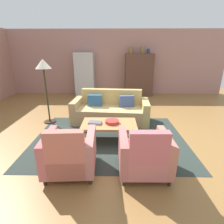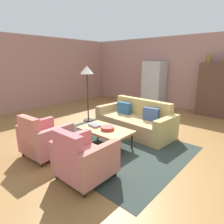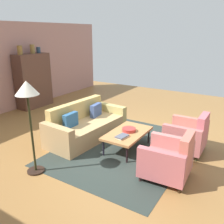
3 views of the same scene
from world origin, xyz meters
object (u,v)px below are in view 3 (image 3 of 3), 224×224
at_px(armchair_right, 188,137).
at_px(coffee_table, 127,134).
at_px(book_stack, 122,136).
at_px(cabinet, 33,81).
at_px(fruit_bowl, 129,130).
at_px(vase_round, 32,49).
at_px(vase_small, 38,50).
at_px(couch, 85,126).
at_px(armchair_left, 170,161).
at_px(vase_tall, 20,50).
at_px(floor_lamp, 28,97).

bearing_deg(armchair_right, coffee_table, 116.57).
xyz_separation_m(book_stack, cabinet, (1.48, 4.32, 0.48)).
distance_m(coffee_table, fruit_bowl, 0.10).
distance_m(vase_round, vase_small, 0.25).
xyz_separation_m(couch, fruit_bowl, (0.06, -1.19, 0.15)).
relative_size(armchair_left, vase_tall, 3.14).
height_order(fruit_bowl, floor_lamp, floor_lamp).
relative_size(book_stack, floor_lamp, 0.17).
distance_m(armchair_right, fruit_bowl, 1.29).
bearing_deg(fruit_bowl, floor_lamp, 150.33).
xyz_separation_m(armchair_right, vase_round, (0.67, 5.45, 1.60)).
xyz_separation_m(couch, vase_small, (1.52, 3.09, 1.61)).
bearing_deg(vase_tall, armchair_right, -91.80).
xyz_separation_m(fruit_bowl, cabinet, (1.11, 4.28, 0.46)).
xyz_separation_m(armchair_left, fruit_bowl, (0.66, 1.17, 0.09)).
xyz_separation_m(vase_tall, floor_lamp, (-2.48, -3.27, -0.50)).
relative_size(armchair_right, floor_lamp, 0.51).
height_order(couch, armchair_left, armchair_left).
distance_m(couch, coffee_table, 1.19).
xyz_separation_m(couch, armchair_left, (-0.60, -2.35, 0.06)).
height_order(armchair_left, floor_lamp, floor_lamp).
distance_m(fruit_bowl, vase_small, 4.75).
xyz_separation_m(couch, vase_tall, (0.77, 3.09, 1.65)).
bearing_deg(armchair_left, floor_lamp, 113.87).
height_order(couch, vase_round, vase_round).
relative_size(armchair_right, vase_round, 3.03).
bearing_deg(fruit_bowl, armchair_left, -119.54).
height_order(coffee_table, vase_tall, vase_tall).
bearing_deg(armchair_right, vase_round, 82.30).
bearing_deg(vase_tall, fruit_bowl, -99.38).
relative_size(coffee_table, fruit_bowl, 3.98).
height_order(vase_tall, vase_round, vase_round).
height_order(vase_small, floor_lamp, vase_small).
bearing_deg(couch, vase_round, -108.06).
relative_size(vase_tall, vase_round, 0.97).
bearing_deg(cabinet, fruit_bowl, -104.49).
xyz_separation_m(vase_round, floor_lamp, (-2.98, -3.27, -0.50)).
relative_size(coffee_table, armchair_right, 1.36).
bearing_deg(couch, vase_small, -111.91).
relative_size(armchair_left, floor_lamp, 0.51).
bearing_deg(armchair_right, armchair_left, 179.31).
bearing_deg(vase_small, couch, -116.10).
xyz_separation_m(book_stack, floor_lamp, (-1.40, 1.05, 1.02)).
bearing_deg(coffee_table, cabinet, 74.71).
height_order(coffee_table, armchair_left, armchair_left).
xyz_separation_m(cabinet, vase_small, (0.35, -0.00, 1.00)).
distance_m(couch, vase_round, 3.73).
bearing_deg(armchair_left, cabinet, 68.78).
bearing_deg(coffee_table, floor_lamp, 149.41).
distance_m(armchair_left, floor_lamp, 2.68).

